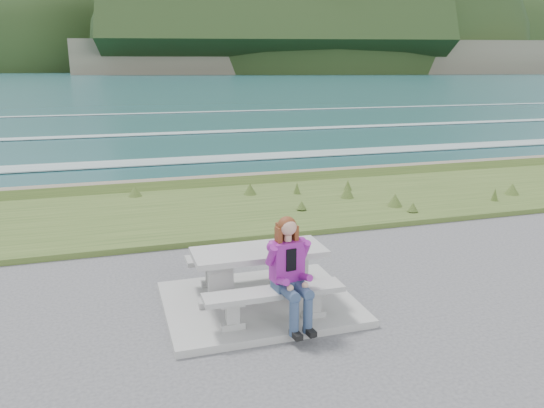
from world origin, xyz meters
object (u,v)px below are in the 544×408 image
picnic_table (259,261)px  bench_landward (274,297)px  bench_seaward (246,259)px  seated_woman (292,288)px

picnic_table → bench_landward: bearing=-90.0°
picnic_table → bench_seaward: bearing=90.0°
picnic_table → bench_seaward: size_ratio=1.00×
bench_seaward → seated_woman: bearing=-82.9°
bench_landward → seated_woman: (0.19, -0.13, 0.16)m
bench_seaward → bench_landward: bearing=-90.0°
bench_landward → seated_woman: bearing=-34.6°
bench_landward → bench_seaward: 1.40m
bench_landward → seated_woman: seated_woman is taller
picnic_table → bench_landward: size_ratio=1.00×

